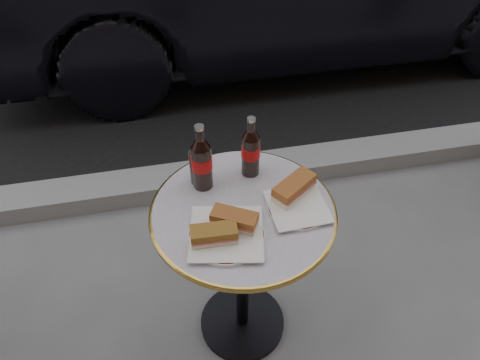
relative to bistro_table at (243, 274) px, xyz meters
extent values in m
plane|color=slate|center=(0.00, 0.00, -0.37)|extent=(80.00, 80.00, 0.00)
cube|color=gray|center=(0.00, 0.90, -0.32)|extent=(40.00, 0.20, 0.12)
cylinder|color=white|center=(-0.07, -0.10, 0.37)|extent=(0.31, 0.31, 0.01)
cylinder|color=white|center=(0.18, -0.03, 0.37)|extent=(0.22, 0.22, 0.01)
cube|color=brown|center=(-0.12, -0.12, 0.40)|extent=(0.15, 0.07, 0.05)
cube|color=#975326|center=(-0.04, -0.07, 0.40)|extent=(0.16, 0.13, 0.05)
cube|color=#995526|center=(0.18, 0.02, 0.40)|extent=(0.17, 0.15, 0.06)
cylinder|color=black|center=(-0.12, 0.17, 0.43)|extent=(0.07, 0.07, 0.13)
camera|label=1|loc=(-0.22, -1.03, 1.50)|focal=35.00mm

